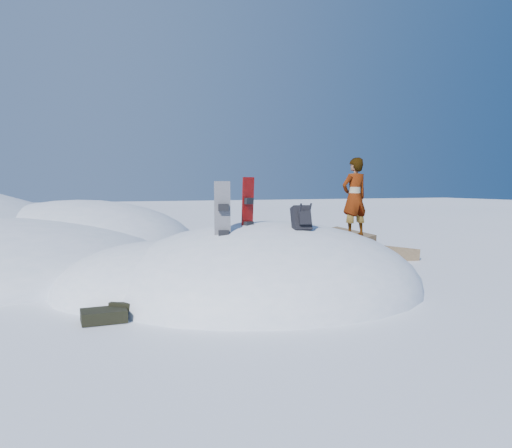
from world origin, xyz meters
name	(u,v)px	position (x,y,z in m)	size (l,w,h in m)	color
ground	(266,290)	(0.00, 0.00, 0.00)	(120.00, 120.00, 0.00)	white
snow_mound	(254,289)	(-0.17, 0.24, 0.00)	(8.00, 6.00, 3.00)	white
rock_outcrop	(340,260)	(3.72, 3.01, 0.01)	(4.68, 4.41, 1.68)	brown
snowboard_red	(248,216)	(-0.53, -0.30, 1.66)	(0.32, 0.26, 1.62)	red
snowboard_dark	(223,224)	(-1.22, -0.74, 1.55)	(0.35, 0.29, 1.67)	black
backpack	(302,218)	(0.37, -0.97, 1.62)	(0.40, 0.47, 0.59)	black
gear_pile	(107,314)	(-3.45, -1.27, 0.13)	(0.95, 0.71, 0.26)	black
person	(354,197)	(2.12, -0.16, 2.01)	(0.65, 0.43, 1.80)	slate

